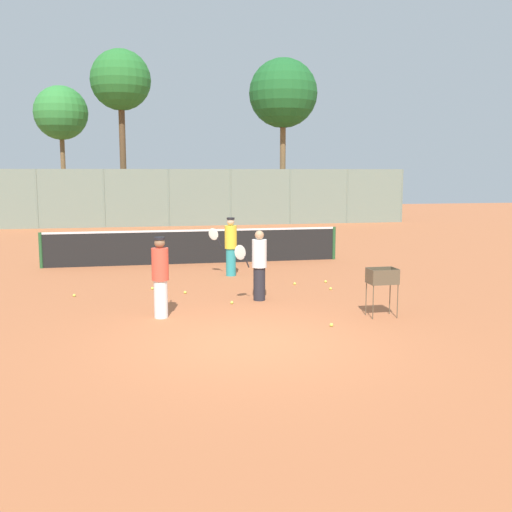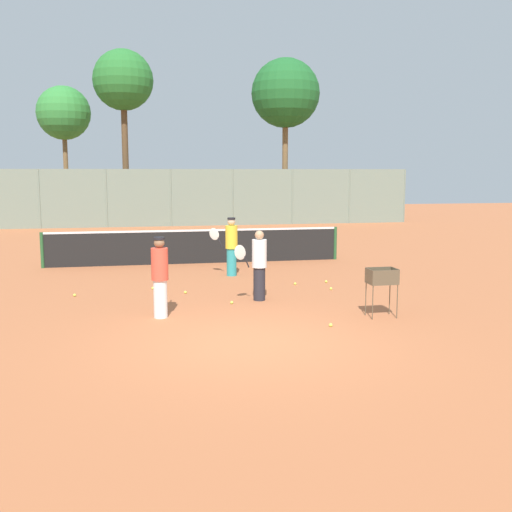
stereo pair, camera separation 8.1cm
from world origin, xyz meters
name	(u,v)px [view 1 (the left image)]	position (x,y,z in m)	size (l,w,h in m)	color
ground_plane	(249,343)	(0.00, 0.00, 0.00)	(80.00, 80.00, 0.00)	#B7663D
tennis_net	(194,246)	(0.00, 8.96, 0.56)	(9.26, 0.10, 1.07)	#26592D
back_fence	(169,198)	(0.00, 22.12, 1.50)	(26.36, 0.08, 2.99)	gray
tree_0	(121,82)	(-2.32, 25.23, 7.78)	(3.32, 3.32, 9.54)	brown
tree_1	(283,94)	(6.68, 24.23, 7.22)	(3.88, 3.88, 9.21)	brown
tree_2	(61,114)	(-5.73, 26.83, 6.13)	(3.04, 3.04, 7.70)	brown
player_white_outfit	(259,265)	(0.86, 3.26, 0.81)	(0.82, 0.47, 1.57)	#26262D
player_red_cap	(230,246)	(0.75, 6.54, 0.84)	(0.79, 0.56, 1.61)	teal
player_yellow_shirt	(160,276)	(-1.36, 2.08, 0.83)	(0.33, 0.88, 1.60)	white
ball_cart	(383,280)	(2.94, 1.28, 0.74)	(0.56, 0.41, 0.97)	brown
tennis_ball_0	(185,292)	(-0.70, 4.32, 0.03)	(0.07, 0.07, 0.07)	#D1E54C
tennis_ball_1	(331,325)	(1.71, 0.73, 0.03)	(0.07, 0.07, 0.07)	#D1E54C
tennis_ball_2	(331,289)	(2.82, 4.06, 0.03)	(0.07, 0.07, 0.07)	#D1E54C
tennis_ball_3	(366,275)	(4.39, 5.70, 0.03)	(0.07, 0.07, 0.07)	#D1E54C
tennis_ball_4	(232,303)	(0.20, 3.00, 0.03)	(0.07, 0.07, 0.07)	#D1E54C
tennis_ball_5	(326,281)	(3.00, 4.99, 0.03)	(0.07, 0.07, 0.07)	#D1E54C
tennis_ball_6	(74,295)	(-3.24, 4.48, 0.03)	(0.07, 0.07, 0.07)	#D1E54C
tennis_ball_7	(152,288)	(-1.44, 4.97, 0.03)	(0.07, 0.07, 0.07)	#D1E54C
tennis_ball_8	(295,284)	(2.13, 4.86, 0.03)	(0.07, 0.07, 0.07)	#D1E54C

